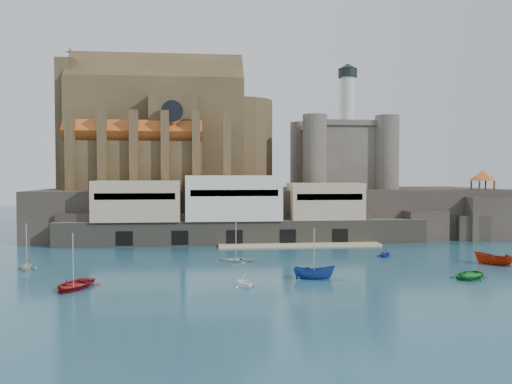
{
  "coord_description": "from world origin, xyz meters",
  "views": [
    {
      "loc": [
        -15.14,
        -72.36,
        13.16
      ],
      "look_at": [
        -4.77,
        32.0,
        9.5
      ],
      "focal_mm": 35.0,
      "sensor_mm": 36.0,
      "label": 1
    }
  ],
  "objects_px": {
    "church": "(166,135)",
    "pavilion": "(483,177)",
    "castle_keep": "(341,152)",
    "boat_2": "(314,279)",
    "boat_0": "(73,288)",
    "boat_1": "(245,286)"
  },
  "relations": [
    {
      "from": "church",
      "to": "pavilion",
      "type": "distance_m",
      "value": 68.65
    },
    {
      "from": "castle_keep",
      "to": "boat_2",
      "type": "xyz_separation_m",
      "value": [
        -17.73,
        -51.97,
        -18.31
      ]
    },
    {
      "from": "pavilion",
      "to": "boat_0",
      "type": "bearing_deg",
      "value": -151.53
    },
    {
      "from": "boat_0",
      "to": "pavilion",
      "type": "bearing_deg",
      "value": 44.11
    },
    {
      "from": "castle_keep",
      "to": "boat_1",
      "type": "xyz_separation_m",
      "value": [
        -26.78,
        -55.39,
        -18.31
      ]
    },
    {
      "from": "boat_2",
      "to": "pavilion",
      "type": "bearing_deg",
      "value": -40.76
    },
    {
      "from": "boat_1",
      "to": "boat_2",
      "type": "xyz_separation_m",
      "value": [
        9.04,
        3.43,
        0.0
      ]
    },
    {
      "from": "church",
      "to": "castle_keep",
      "type": "bearing_deg",
      "value": -1.11
    },
    {
      "from": "castle_keep",
      "to": "boat_1",
      "type": "relative_size",
      "value": 8.62
    },
    {
      "from": "church",
      "to": "castle_keep",
      "type": "distance_m",
      "value": 40.39
    },
    {
      "from": "church",
      "to": "boat_2",
      "type": "height_order",
      "value": "church"
    },
    {
      "from": "boat_0",
      "to": "boat_2",
      "type": "height_order",
      "value": "boat_0"
    },
    {
      "from": "church",
      "to": "boat_0",
      "type": "distance_m",
      "value": 59.79
    },
    {
      "from": "boat_0",
      "to": "castle_keep",
      "type": "bearing_deg",
      "value": 65.06
    },
    {
      "from": "castle_keep",
      "to": "boat_0",
      "type": "distance_m",
      "value": 73.93
    },
    {
      "from": "boat_1",
      "to": "boat_2",
      "type": "height_order",
      "value": "boat_2"
    },
    {
      "from": "pavilion",
      "to": "castle_keep",
      "type": "bearing_deg",
      "value": 149.82
    },
    {
      "from": "pavilion",
      "to": "boat_2",
      "type": "height_order",
      "value": "pavilion"
    },
    {
      "from": "castle_keep",
      "to": "boat_0",
      "type": "bearing_deg",
      "value": -130.58
    },
    {
      "from": "castle_keep",
      "to": "pavilion",
      "type": "xyz_separation_m",
      "value": [
        25.92,
        -15.08,
        -5.59
      ]
    },
    {
      "from": "church",
      "to": "boat_1",
      "type": "height_order",
      "value": "church"
    },
    {
      "from": "castle_keep",
      "to": "boat_2",
      "type": "relative_size",
      "value": 5.59
    }
  ]
}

